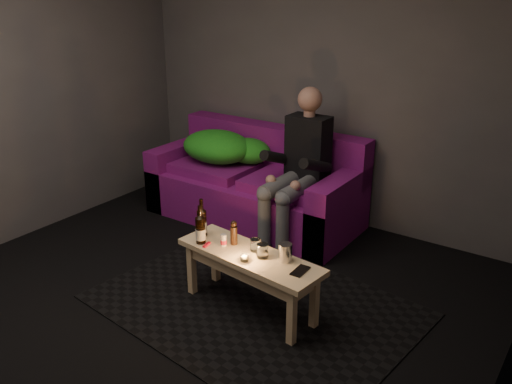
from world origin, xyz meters
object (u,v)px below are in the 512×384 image
(beer_bottle_a, at_px, (202,222))
(beer_bottle_b, at_px, (200,229))
(steel_cup, at_px, (285,252))
(person, at_px, (298,165))
(coffee_table, at_px, (250,264))
(sofa, at_px, (257,188))

(beer_bottle_a, bearing_deg, beer_bottle_b, -54.97)
(steel_cup, bearing_deg, person, 116.92)
(coffee_table, distance_m, beer_bottle_a, 0.49)
(coffee_table, bearing_deg, steel_cup, 12.60)
(coffee_table, relative_size, beer_bottle_b, 3.93)
(person, distance_m, beer_bottle_b, 1.25)
(coffee_table, height_order, steel_cup, steel_cup)
(person, distance_m, coffee_table, 1.26)
(person, relative_size, beer_bottle_b, 4.74)
(beer_bottle_a, bearing_deg, steel_cup, 1.60)
(coffee_table, relative_size, beer_bottle_a, 3.91)
(person, bearing_deg, beer_bottle_a, -96.34)
(sofa, bearing_deg, beer_bottle_a, -72.05)
(sofa, relative_size, steel_cup, 16.38)
(coffee_table, distance_m, beer_bottle_b, 0.43)
(person, relative_size, steel_cup, 10.93)
(beer_bottle_b, height_order, steel_cup, beer_bottle_b)
(coffee_table, height_order, beer_bottle_b, beer_bottle_b)
(beer_bottle_b, bearing_deg, coffee_table, 8.99)
(coffee_table, bearing_deg, person, 105.29)
(sofa, bearing_deg, steel_cup, -48.95)
(person, bearing_deg, sofa, 163.45)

